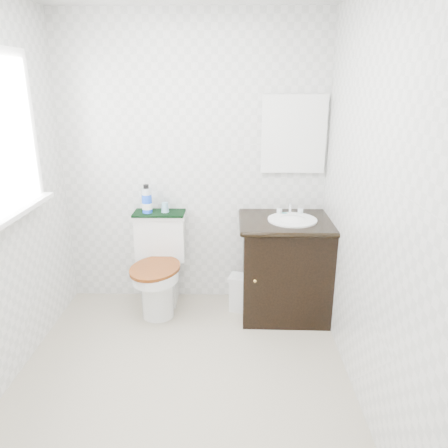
{
  "coord_description": "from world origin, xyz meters",
  "views": [
    {
      "loc": [
        0.32,
        -2.38,
        1.86
      ],
      "look_at": [
        0.26,
        0.75,
        0.83
      ],
      "focal_mm": 35.0,
      "sensor_mm": 36.0,
      "label": 1
    }
  ],
  "objects_px": {
    "toilet": "(159,269)",
    "vanity": "(286,264)",
    "cup": "(165,207)",
    "trash_bin": "(242,293)",
    "mouthwash_bottle": "(147,200)"
  },
  "relations": [
    {
      "from": "toilet",
      "to": "trash_bin",
      "type": "bearing_deg",
      "value": -2.74
    },
    {
      "from": "toilet",
      "to": "trash_bin",
      "type": "distance_m",
      "value": 0.73
    },
    {
      "from": "toilet",
      "to": "vanity",
      "type": "xyz_separation_m",
      "value": [
        1.05,
        -0.06,
        0.08
      ]
    },
    {
      "from": "vanity",
      "to": "cup",
      "type": "distance_m",
      "value": 1.1
    },
    {
      "from": "trash_bin",
      "to": "mouthwash_bottle",
      "type": "relative_size",
      "value": 1.3
    },
    {
      "from": "trash_bin",
      "to": "toilet",
      "type": "bearing_deg",
      "value": 177.26
    },
    {
      "from": "trash_bin",
      "to": "mouthwash_bottle",
      "type": "bearing_deg",
      "value": 169.98
    },
    {
      "from": "mouthwash_bottle",
      "to": "cup",
      "type": "xyz_separation_m",
      "value": [
        0.14,
        0.02,
        -0.07
      ]
    },
    {
      "from": "trash_bin",
      "to": "cup",
      "type": "relative_size",
      "value": 3.76
    },
    {
      "from": "mouthwash_bottle",
      "to": "toilet",
      "type": "bearing_deg",
      "value": -48.57
    },
    {
      "from": "vanity",
      "to": "cup",
      "type": "xyz_separation_m",
      "value": [
        -1.0,
        0.19,
        0.43
      ]
    },
    {
      "from": "toilet",
      "to": "vanity",
      "type": "bearing_deg",
      "value": -3.5
    },
    {
      "from": "toilet",
      "to": "cup",
      "type": "distance_m",
      "value": 0.53
    },
    {
      "from": "vanity",
      "to": "trash_bin",
      "type": "distance_m",
      "value": 0.45
    },
    {
      "from": "toilet",
      "to": "vanity",
      "type": "relative_size",
      "value": 0.87
    }
  ]
}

